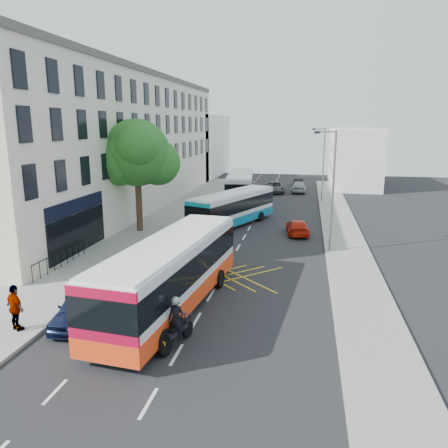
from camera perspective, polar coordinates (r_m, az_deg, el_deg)
The scene contains 21 objects.
ground at distance 19.87m, azimuth -3.66°, elevation -12.48°, with size 120.00×120.00×0.00m, color black.
pavement_left at distance 35.91m, azimuth -10.89°, elevation -0.93°, with size 5.00×70.00×0.15m, color gray.
pavement_right at distance 33.58m, azimuth 15.44°, elevation -2.13°, with size 3.00×70.00×0.15m, color gray.
terrace_main at distance 45.83m, azimuth -13.35°, elevation 10.35°, with size 8.30×45.00×13.50m.
terrace_far at distance 74.80m, azimuth -3.67°, elevation 10.16°, with size 8.00×20.00×10.00m, color silver.
building_right at distance 65.85m, azimuth 16.54°, elevation 8.43°, with size 6.00×18.00×8.00m, color silver.
street_tree at distance 34.95m, azimuth -11.36°, elevation 9.00°, with size 6.30×5.70×8.80m.
lamp_near at distance 29.68m, azimuth 13.88°, elevation 4.98°, with size 1.45×0.15×8.00m.
lamp_far at distance 49.55m, azimuth 12.75°, elevation 8.06°, with size 1.45×0.15×8.00m.
railings at distance 27.90m, azimuth -20.57°, elevation -4.17°, with size 0.08×5.60×1.14m, color black, non-canonical shape.
bus_near at distance 20.56m, azimuth -6.93°, elevation -6.37°, with size 3.93×12.07×3.33m.
bus_mid at distance 37.29m, azimuth 1.16°, elevation 2.09°, with size 6.15×10.46×2.90m.
bus_far at distance 49.08m, azimuth 2.13°, elevation 4.92°, with size 3.97×11.87×3.27m.
motorbike at distance 17.42m, azimuth -6.24°, elevation -12.78°, with size 0.88×2.32×2.09m.
parked_car_blue at distance 20.42m, azimuth -18.12°, elevation -10.25°, with size 1.66×4.13×1.41m, color #0D1737.
parked_car_silver at distance 25.67m, azimuth -12.29°, elevation -5.24°, with size 1.37×3.94×1.30m, color #ADAEB5.
red_hatchback at distance 34.99m, azimuth 9.57°, elevation -0.39°, with size 1.64×4.03×1.17m, color red.
distant_car_grey at distance 56.24m, azimuth 6.65°, elevation 4.79°, with size 2.26×4.90×1.36m, color #3F4346.
distant_car_silver at distance 56.80m, azimuth 9.75°, elevation 4.84°, with size 1.77×4.41×1.50m, color #97989E.
distant_car_dark at distance 62.61m, azimuth 9.64°, elevation 5.42°, with size 1.23×3.53×1.16m, color black.
pedestrian_far at distance 20.18m, azimuth -25.60°, elevation -9.84°, with size 1.16×0.48×1.98m, color gray.
Camera 1 is at (4.57, -17.38, 8.50)m, focal length 35.00 mm.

